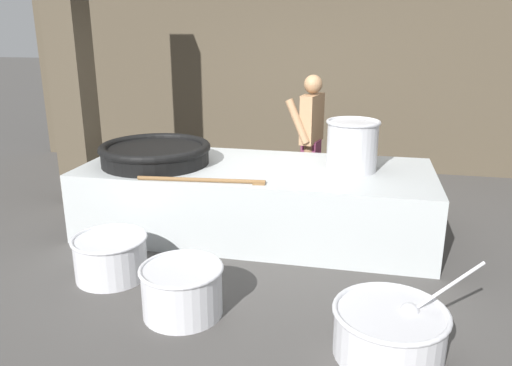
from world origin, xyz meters
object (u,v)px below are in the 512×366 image
object	(u,v)px
stock_pot	(352,145)
prep_bowl_vegetables	(390,329)
prep_bowl_extra	(111,255)
prep_bowl_meat	(182,288)
cook	(311,135)
giant_wok_near	(155,153)

from	to	relation	value
stock_pot	prep_bowl_vegetables	bearing A→B (deg)	-79.88
stock_pot	prep_bowl_extra	bearing A→B (deg)	-145.52
stock_pot	prep_bowl_meat	xyz separation A→B (m)	(-1.22, -1.87, -0.80)
cook	prep_bowl_extra	distance (m)	2.96
cook	prep_bowl_meat	bearing A→B (deg)	89.50
prep_bowl_vegetables	prep_bowl_meat	world-z (taller)	prep_bowl_vegetables
cook	prep_bowl_extra	xyz separation A→B (m)	(-1.53, -2.44, -0.68)
giant_wok_near	stock_pot	world-z (taller)	stock_pot
giant_wok_near	prep_bowl_vegetables	xyz separation A→B (m)	(2.49, -1.87, -0.68)
prep_bowl_vegetables	prep_bowl_extra	xyz separation A→B (m)	(-2.44, 0.64, 0.02)
cook	prep_bowl_meat	size ratio (longest dim) A/B	2.47
giant_wok_near	stock_pot	size ratio (longest dim) A/B	2.18
giant_wok_near	prep_bowl_vegetables	size ratio (longest dim) A/B	1.21
giant_wok_near	prep_bowl_vegetables	world-z (taller)	giant_wok_near
stock_pot	prep_bowl_meat	distance (m)	2.37
stock_pot	prep_bowl_vegetables	size ratio (longest dim) A/B	0.56
prep_bowl_meat	prep_bowl_extra	size ratio (longest dim) A/B	0.98
giant_wok_near	cook	world-z (taller)	cook
stock_pot	prep_bowl_extra	size ratio (longest dim) A/B	0.83
stock_pot	cook	distance (m)	1.16
prep_bowl_vegetables	prep_bowl_meat	bearing A→B (deg)	173.13
giant_wok_near	prep_bowl_extra	distance (m)	1.40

